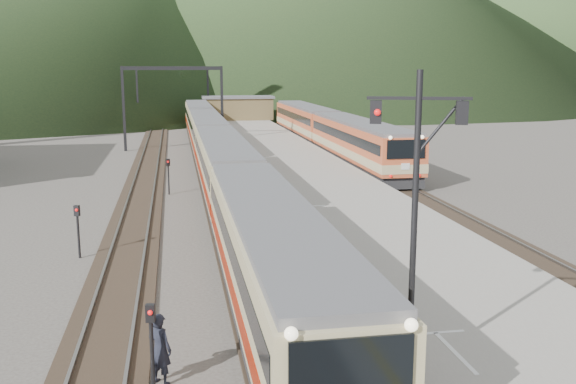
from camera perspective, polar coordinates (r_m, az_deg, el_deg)
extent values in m
cube|color=black|center=(48.56, -6.58, 1.67)|extent=(2.60, 200.00, 0.12)
cube|color=slate|center=(48.51, -7.43, 1.76)|extent=(0.10, 200.00, 0.14)
cube|color=slate|center=(48.59, -5.74, 1.81)|extent=(0.10, 200.00, 0.14)
cube|color=black|center=(48.52, -12.48, 1.47)|extent=(2.60, 200.00, 0.12)
cube|color=slate|center=(48.54, -13.34, 1.56)|extent=(0.10, 200.00, 0.14)
cube|color=slate|center=(48.48, -11.64, 1.62)|extent=(0.10, 200.00, 0.14)
cube|color=black|center=(50.55, 6.55, 2.04)|extent=(2.60, 200.00, 0.12)
cube|color=slate|center=(50.34, 5.76, 2.14)|extent=(0.10, 200.00, 0.14)
cube|color=slate|center=(50.75, 7.33, 2.17)|extent=(0.10, 200.00, 0.14)
cube|color=gray|center=(47.19, 0.37, 2.01)|extent=(8.00, 100.00, 1.00)
cube|color=black|center=(63.12, -14.40, 7.16)|extent=(0.25, 0.25, 8.00)
cube|color=black|center=(63.12, -5.88, 7.45)|extent=(0.25, 0.25, 8.00)
cube|color=black|center=(62.83, -10.26, 10.78)|extent=(9.30, 0.22, 0.35)
cube|color=black|center=(88.04, -13.23, 8.23)|extent=(0.25, 0.25, 8.00)
cube|color=black|center=(88.04, -7.12, 8.43)|extent=(0.25, 0.25, 8.00)
cube|color=black|center=(87.83, -10.26, 10.82)|extent=(9.30, 0.22, 0.35)
cube|color=brown|center=(86.42, -4.48, 7.37)|extent=(9.00, 4.00, 2.80)
cube|color=slate|center=(86.34, -4.50, 8.40)|extent=(9.40, 4.40, 0.30)
cone|color=#2C4525|center=(245.92, 17.86, 14.55)|extent=(160.00, 160.00, 50.00)
cube|color=tan|center=(20.05, -1.44, -6.54)|extent=(2.69, 18.09, 3.28)
cube|color=tan|center=(38.09, -5.66, 1.86)|extent=(2.69, 18.09, 3.28)
cube|color=tan|center=(56.48, -7.15, 4.83)|extent=(2.69, 18.09, 3.28)
cube|color=tan|center=(74.98, -7.91, 6.34)|extent=(2.69, 18.09, 3.28)
cube|color=#C0532E|center=(50.96, 6.37, 4.44)|extent=(3.07, 20.66, 3.75)
cube|color=#C0532E|center=(71.41, 1.56, 6.39)|extent=(3.07, 20.66, 3.75)
cylinder|color=black|center=(14.40, 11.14, -3.20)|extent=(0.14, 0.14, 6.88)
cube|color=black|center=(13.98, 11.57, 8.17)|extent=(2.11, 0.76, 0.07)
cube|color=black|center=(13.98, 7.81, 7.06)|extent=(0.29, 0.25, 0.50)
cube|color=black|center=(14.08, 15.21, 6.80)|extent=(0.29, 0.25, 0.50)
cylinder|color=black|center=(16.63, -11.99, -13.85)|extent=(0.10, 0.10, 2.00)
cube|color=black|center=(16.22, -12.14, -10.48)|extent=(0.24, 0.19, 0.45)
cylinder|color=black|center=(41.03, -10.57, 1.15)|extent=(0.10, 0.10, 2.00)
cube|color=black|center=(40.87, -10.62, 2.60)|extent=(0.26, 0.23, 0.45)
cylinder|color=black|center=(28.34, -18.13, -3.66)|extent=(0.10, 0.10, 2.00)
cube|color=black|center=(28.10, -18.26, -1.59)|extent=(0.26, 0.22, 0.45)
imported|color=black|center=(16.97, -11.32, -13.51)|extent=(0.82, 0.78, 1.88)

